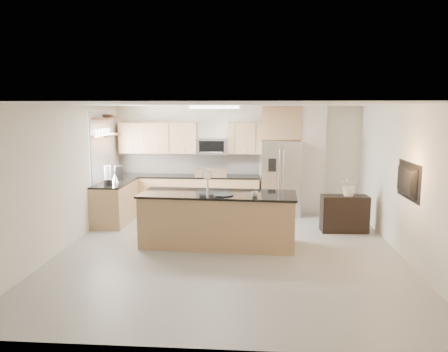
# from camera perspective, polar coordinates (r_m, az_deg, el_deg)

# --- Properties ---
(floor) EXTENTS (6.50, 6.50, 0.00)m
(floor) POSITION_cam_1_polar(r_m,az_deg,el_deg) (7.95, 0.65, -9.77)
(floor) COLOR #ADACA5
(floor) RESTS_ON ground
(ceiling) EXTENTS (6.00, 6.50, 0.02)m
(ceiling) POSITION_cam_1_polar(r_m,az_deg,el_deg) (7.54, 0.69, 9.32)
(ceiling) COLOR silver
(ceiling) RESTS_ON wall_back
(wall_back) EXTENTS (6.00, 0.02, 2.60)m
(wall_back) POSITION_cam_1_polar(r_m,az_deg,el_deg) (10.85, 1.73, 2.25)
(wall_back) COLOR silver
(wall_back) RESTS_ON floor
(wall_front) EXTENTS (6.00, 0.02, 2.60)m
(wall_front) POSITION_cam_1_polar(r_m,az_deg,el_deg) (4.47, -1.92, -7.13)
(wall_front) COLOR silver
(wall_front) RESTS_ON floor
(wall_left) EXTENTS (0.02, 6.50, 2.60)m
(wall_left) POSITION_cam_1_polar(r_m,az_deg,el_deg) (8.37, -20.28, -0.21)
(wall_left) COLOR silver
(wall_left) RESTS_ON floor
(wall_right) EXTENTS (0.02, 6.50, 2.60)m
(wall_right) POSITION_cam_1_polar(r_m,az_deg,el_deg) (8.04, 22.55, -0.70)
(wall_right) COLOR silver
(wall_right) RESTS_ON floor
(back_counter) EXTENTS (3.55, 0.66, 1.44)m
(back_counter) POSITION_cam_1_polar(r_m,az_deg,el_deg) (10.79, -4.88, -2.26)
(back_counter) COLOR tan
(back_counter) RESTS_ON floor
(left_counter) EXTENTS (0.66, 1.50, 0.92)m
(left_counter) POSITION_cam_1_polar(r_m,az_deg,el_deg) (10.10, -14.02, -3.32)
(left_counter) COLOR tan
(left_counter) RESTS_ON floor
(range) EXTENTS (0.76, 0.64, 1.14)m
(range) POSITION_cam_1_polar(r_m,az_deg,el_deg) (10.70, -1.58, -2.33)
(range) COLOR black
(range) RESTS_ON floor
(upper_cabinets) EXTENTS (3.50, 0.33, 0.75)m
(upper_cabinets) POSITION_cam_1_polar(r_m,az_deg,el_deg) (10.78, -5.26, 4.97)
(upper_cabinets) COLOR tan
(upper_cabinets) RESTS_ON wall_back
(microwave) EXTENTS (0.76, 0.40, 0.40)m
(microwave) POSITION_cam_1_polar(r_m,az_deg,el_deg) (10.66, -1.54, 3.92)
(microwave) COLOR silver
(microwave) RESTS_ON upper_cabinets
(refrigerator) EXTENTS (0.92, 0.78, 1.78)m
(refrigerator) POSITION_cam_1_polar(r_m,az_deg,el_deg) (10.54, 7.39, -0.26)
(refrigerator) COLOR silver
(refrigerator) RESTS_ON floor
(partition_column) EXTENTS (0.60, 0.30, 2.60)m
(partition_column) POSITION_cam_1_polar(r_m,az_deg,el_deg) (10.78, 11.41, 2.04)
(partition_column) COLOR silver
(partition_column) RESTS_ON floor
(window) EXTENTS (0.04, 1.15, 1.65)m
(window) POSITION_cam_1_polar(r_m,az_deg,el_deg) (10.02, -15.92, 3.40)
(window) COLOR white
(window) RESTS_ON wall_left
(shelf_lower) EXTENTS (0.30, 1.20, 0.04)m
(shelf_lower) POSITION_cam_1_polar(r_m,az_deg,el_deg) (10.05, -15.11, 5.16)
(shelf_lower) COLOR #975F3C
(shelf_lower) RESTS_ON wall_left
(shelf_upper) EXTENTS (0.30, 1.20, 0.04)m
(shelf_upper) POSITION_cam_1_polar(r_m,az_deg,el_deg) (10.04, -15.19, 7.27)
(shelf_upper) COLOR #975F3C
(shelf_upper) RESTS_ON wall_left
(ceiling_fixture) EXTENTS (1.00, 0.50, 0.06)m
(ceiling_fixture) POSITION_cam_1_polar(r_m,az_deg,el_deg) (9.17, -1.22, 8.96)
(ceiling_fixture) COLOR white
(ceiling_fixture) RESTS_ON ceiling
(island) EXTENTS (2.92, 1.18, 1.41)m
(island) POSITION_cam_1_polar(r_m,az_deg,el_deg) (8.16, -0.79, -5.64)
(island) COLOR tan
(island) RESTS_ON floor
(credenza) EXTENTS (0.97, 0.44, 0.76)m
(credenza) POSITION_cam_1_polar(r_m,az_deg,el_deg) (9.40, 15.45, -4.77)
(credenza) COLOR black
(credenza) RESTS_ON floor
(cup) EXTENTS (0.13, 0.13, 0.09)m
(cup) POSITION_cam_1_polar(r_m,az_deg,el_deg) (7.73, 4.04, -2.38)
(cup) COLOR silver
(cup) RESTS_ON island
(platter) EXTENTS (0.43, 0.43, 0.02)m
(platter) POSITION_cam_1_polar(r_m,az_deg,el_deg) (7.83, -0.07, -2.48)
(platter) COLOR black
(platter) RESTS_ON island
(blender) EXTENTS (0.18, 0.18, 0.42)m
(blender) POSITION_cam_1_polar(r_m,az_deg,el_deg) (9.59, -14.94, -0.09)
(blender) COLOR black
(blender) RESTS_ON left_counter
(kettle) EXTENTS (0.18, 0.18, 0.23)m
(kettle) POSITION_cam_1_polar(r_m,az_deg,el_deg) (9.88, -14.06, -0.28)
(kettle) COLOR silver
(kettle) RESTS_ON left_counter
(coffee_maker) EXTENTS (0.23, 0.25, 0.31)m
(coffee_maker) POSITION_cam_1_polar(r_m,az_deg,el_deg) (10.34, -13.62, 0.39)
(coffee_maker) COLOR black
(coffee_maker) RESTS_ON left_counter
(bowl) EXTENTS (0.43, 0.43, 0.09)m
(bowl) POSITION_cam_1_polar(r_m,az_deg,el_deg) (10.24, -14.81, 7.67)
(bowl) COLOR silver
(bowl) RESTS_ON shelf_upper
(flower_vase) EXTENTS (0.67, 0.60, 0.67)m
(flower_vase) POSITION_cam_1_polar(r_m,az_deg,el_deg) (9.26, 16.13, -0.49)
(flower_vase) COLOR silver
(flower_vase) RESTS_ON credenza
(television) EXTENTS (0.14, 1.08, 0.62)m
(television) POSITION_cam_1_polar(r_m,az_deg,el_deg) (7.81, 22.40, -0.57)
(television) COLOR black
(television) RESTS_ON wall_right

